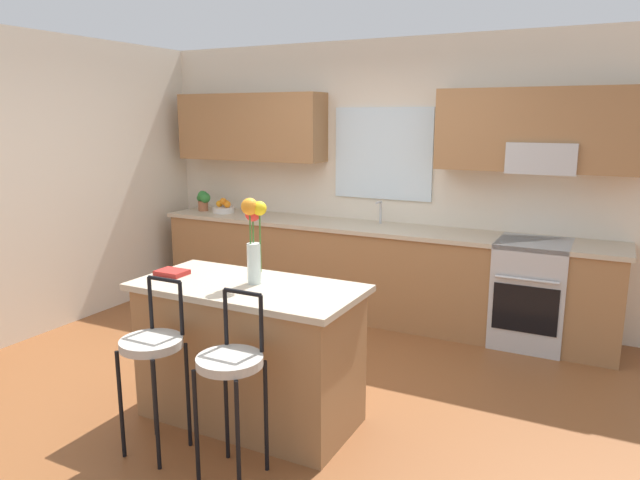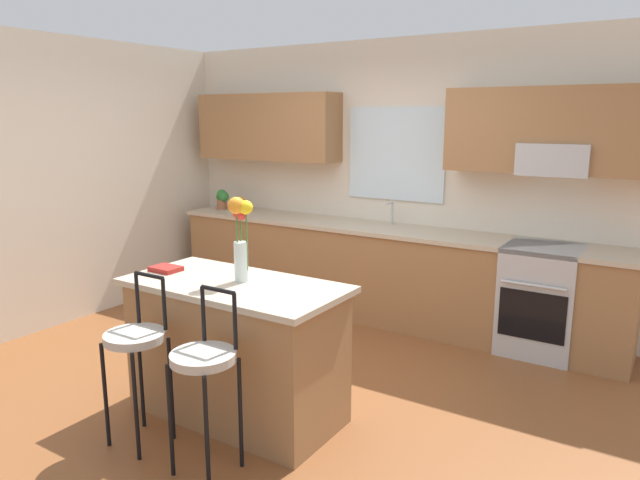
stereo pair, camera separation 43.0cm
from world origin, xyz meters
TOP-DOWN VIEW (x-y plane):
  - ground_plane at (0.00, 0.00)m, footprint 14.00×14.00m
  - wall_left at (-2.56, 0.30)m, footprint 0.12×4.60m
  - back_wall_assembly at (0.03, 1.99)m, footprint 5.60×0.50m
  - counter_run at (0.00, 1.70)m, footprint 4.56×0.64m
  - sink_faucet at (0.04, 1.84)m, footprint 0.02×0.13m
  - oven_range at (1.52, 1.68)m, footprint 0.60×0.64m
  - kitchen_island at (0.07, -0.53)m, footprint 1.46×0.73m
  - bar_stool_near at (-0.20, -1.11)m, footprint 0.36×0.36m
  - bar_stool_middle at (0.35, -1.11)m, footprint 0.36×0.36m
  - flower_vase at (0.10, -0.48)m, footprint 0.16×0.15m
  - cookbook at (-0.51, -0.57)m, footprint 0.20×0.15m
  - fruit_bowl_oranges at (-1.75, 1.70)m, footprint 0.24×0.24m
  - potted_plant_small at (-2.03, 1.70)m, footprint 0.18×0.13m

SIDE VIEW (x-z plane):
  - ground_plane at x=0.00m, z-range 0.00..0.00m
  - oven_range at x=1.52m, z-range 0.00..0.92m
  - kitchen_island at x=0.07m, z-range 0.00..0.92m
  - counter_run at x=0.00m, z-range 0.01..0.93m
  - bar_stool_near at x=-0.20m, z-range 0.11..1.16m
  - bar_stool_middle at x=0.35m, z-range 0.11..1.16m
  - cookbook at x=-0.51m, z-range 0.92..0.95m
  - fruit_bowl_oranges at x=-1.75m, z-range 0.89..1.06m
  - potted_plant_small at x=-2.03m, z-range 0.94..1.16m
  - sink_faucet at x=0.04m, z-range 0.95..1.18m
  - flower_vase at x=0.10m, z-range 0.98..1.53m
  - wall_left at x=-2.56m, z-range 0.00..2.70m
  - back_wall_assembly at x=0.03m, z-range 0.16..2.86m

